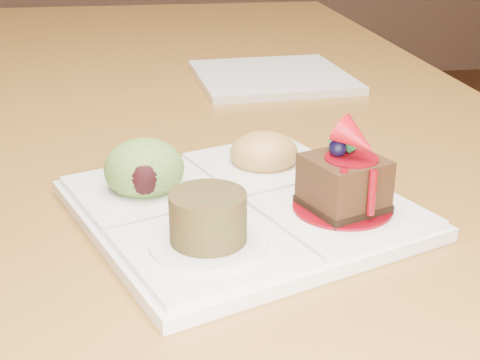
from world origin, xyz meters
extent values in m
cube|color=#A17229|center=(0.00, 0.00, 0.73)|extent=(1.00, 1.80, 0.04)
cylinder|color=#A17229|center=(0.44, 0.84, 0.35)|extent=(0.06, 0.06, 0.71)
cylinder|color=black|center=(0.52, 0.18, 0.24)|extent=(0.04, 0.04, 0.47)
cube|color=white|center=(0.08, -0.43, 0.76)|extent=(0.35, 0.35, 0.01)
cube|color=white|center=(0.17, -0.47, 0.77)|extent=(0.16, 0.16, 0.01)
cube|color=white|center=(0.05, -0.51, 0.77)|extent=(0.16, 0.16, 0.01)
cube|color=white|center=(0.00, -0.39, 0.77)|extent=(0.16, 0.16, 0.01)
cube|color=white|center=(0.12, -0.35, 0.77)|extent=(0.16, 0.16, 0.01)
cylinder|color=#6A040D|center=(0.17, -0.47, 0.77)|extent=(0.09, 0.09, 0.00)
cube|color=black|center=(0.17, -0.47, 0.77)|extent=(0.08, 0.08, 0.01)
cube|color=#35210E|center=(0.17, -0.47, 0.80)|extent=(0.08, 0.08, 0.04)
cylinder|color=#6A040D|center=(0.17, -0.47, 0.82)|extent=(0.05, 0.05, 0.00)
sphere|color=black|center=(0.16, -0.46, 0.82)|extent=(0.02, 0.02, 0.02)
cone|color=#A80A15|center=(0.18, -0.47, 0.83)|extent=(0.05, 0.05, 0.04)
cube|color=#134F22|center=(0.17, -0.45, 0.82)|extent=(0.02, 0.02, 0.01)
cube|color=#134F22|center=(0.16, -0.45, 0.82)|extent=(0.01, 0.02, 0.01)
cylinder|color=#6A040D|center=(0.16, -0.50, 0.80)|extent=(0.01, 0.01, 0.04)
cylinder|color=#6A040D|center=(0.18, -0.50, 0.80)|extent=(0.01, 0.01, 0.04)
cylinder|color=#6A040D|center=(0.14, -0.46, 0.80)|extent=(0.01, 0.01, 0.04)
cylinder|color=white|center=(0.05, -0.51, 0.77)|extent=(0.09, 0.09, 0.00)
cylinder|color=#452413|center=(0.05, -0.51, 0.79)|extent=(0.06, 0.06, 0.04)
cylinder|color=#4A2910|center=(0.05, -0.51, 0.81)|extent=(0.05, 0.05, 0.00)
ellipsoid|color=olive|center=(0.00, -0.39, 0.79)|extent=(0.07, 0.07, 0.06)
ellipsoid|color=black|center=(0.00, -0.42, 0.79)|extent=(0.04, 0.03, 0.03)
ellipsoid|color=#BA8443|center=(0.12, -0.35, 0.78)|extent=(0.07, 0.07, 0.04)
cube|color=#E43D10|center=(0.14, -0.34, 0.78)|extent=(0.02, 0.02, 0.01)
cube|color=#396A17|center=(0.13, -0.33, 0.78)|extent=(0.02, 0.02, 0.02)
cube|color=#E43D10|center=(0.12, -0.33, 0.78)|extent=(0.02, 0.02, 0.02)
cube|color=#396A17|center=(0.11, -0.34, 0.78)|extent=(0.02, 0.02, 0.01)
cube|color=#E43D10|center=(0.10, -0.35, 0.78)|extent=(0.02, 0.02, 0.02)
cube|color=#396A17|center=(0.11, -0.36, 0.78)|extent=(0.02, 0.02, 0.01)
cube|color=#E43D10|center=(0.13, -0.36, 0.78)|extent=(0.02, 0.02, 0.02)
cube|color=#396A17|center=(0.13, -0.35, 0.78)|extent=(0.02, 0.02, 0.01)
cube|color=white|center=(0.21, 0.05, 0.76)|extent=(0.25, 0.25, 0.01)
camera|label=1|loc=(0.00, -0.97, 1.02)|focal=50.00mm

